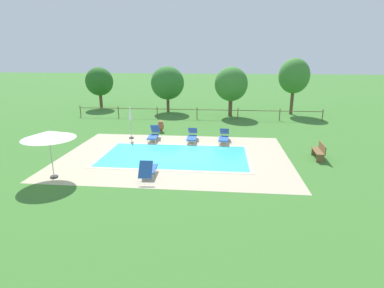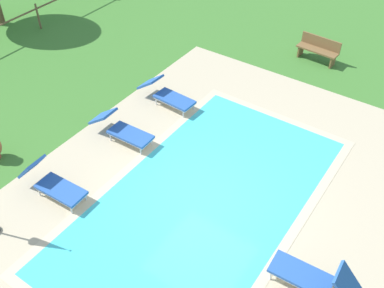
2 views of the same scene
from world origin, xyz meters
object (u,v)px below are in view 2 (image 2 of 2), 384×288
(sun_lounger_north_end, at_px, (52,183))
(wooden_bench_lawn_side, at_px, (318,49))
(sun_lounger_north_mid, at_px, (314,278))
(sun_lounger_north_near_steps, at_px, (122,129))
(sun_lounger_north_far, at_px, (167,94))

(sun_lounger_north_end, xyz_separation_m, wooden_bench_lawn_side, (10.03, -2.91, 0.08))
(sun_lounger_north_mid, xyz_separation_m, sun_lounger_north_end, (-1.18, 6.48, -0.00))
(sun_lounger_north_near_steps, height_order, sun_lounger_north_end, sun_lounger_north_end)
(sun_lounger_north_far, distance_m, sun_lounger_north_end, 4.75)
(sun_lounger_north_mid, height_order, sun_lounger_north_far, sun_lounger_north_mid)
(sun_lounger_north_end, bearing_deg, sun_lounger_north_mid, -79.70)
(sun_lounger_north_near_steps, xyz_separation_m, sun_lounger_north_far, (2.13, -0.02, 0.00))
(sun_lounger_north_mid, bearing_deg, sun_lounger_north_far, 61.00)
(sun_lounger_north_mid, height_order, sun_lounger_north_end, sun_lounger_north_mid)
(sun_lounger_north_near_steps, relative_size, sun_lounger_north_far, 1.00)
(sun_lounger_north_far, xyz_separation_m, wooden_bench_lawn_side, (5.29, -2.87, 0.10))
(wooden_bench_lawn_side, bearing_deg, sun_lounger_north_mid, -158.04)
(sun_lounger_north_far, bearing_deg, sun_lounger_north_end, 179.52)
(sun_lounger_north_far, xyz_separation_m, sun_lounger_north_end, (-4.75, 0.04, 0.02))
(sun_lounger_north_mid, bearing_deg, sun_lounger_north_near_steps, 77.42)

